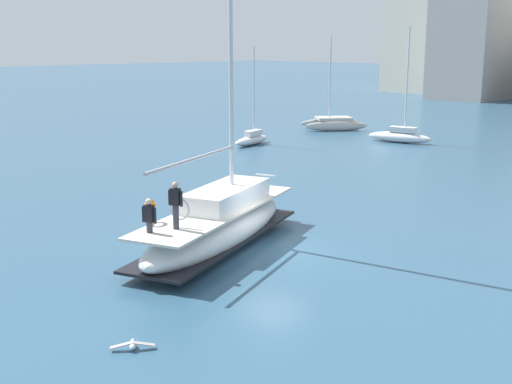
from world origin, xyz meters
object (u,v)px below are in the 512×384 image
moored_cutter_left (333,122)px  seagull (132,345)px  moored_sloop_far (252,138)px  moored_sloop_near (400,135)px  main_sailboat (218,223)px

moored_cutter_left → seagull: moored_cutter_left is taller
moored_sloop_far → seagull: 33.79m
moored_sloop_near → moored_cutter_left: moored_sloop_near is taller
moored_sloop_near → moored_cutter_left: bearing=163.4°
main_sailboat → moored_sloop_near: main_sailboat is taller
main_sailboat → moored_sloop_far: 25.35m
moored_sloop_far → moored_cutter_left: 11.40m
moored_cutter_left → moored_sloop_near: bearing=-16.6°
main_sailboat → seagull: main_sailboat is taller
moored_sloop_far → main_sailboat: bearing=-47.5°
moored_sloop_near → main_sailboat: bearing=-70.1°
main_sailboat → seagull: (4.72, -7.08, -0.78)m
moored_sloop_near → moored_sloop_far: (-7.21, -8.81, -0.07)m
moored_sloop_near → moored_cutter_left: (-8.46, 2.52, 0.06)m
main_sailboat → moored_cutter_left: main_sailboat is taller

